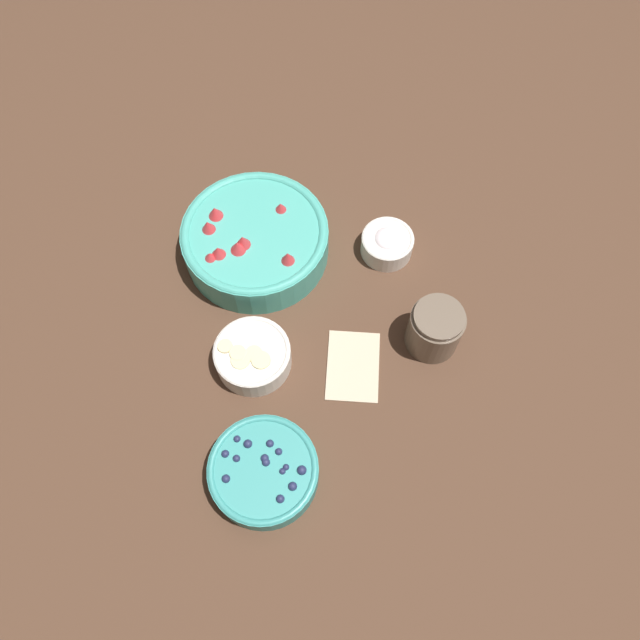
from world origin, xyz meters
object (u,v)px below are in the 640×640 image
jar_chocolate (435,329)px  bowl_strawberries (255,239)px  bowl_cream (387,243)px  bowl_bananas (253,355)px  bowl_blueberries (264,471)px

jar_chocolate → bowl_strawberries: bearing=60.6°
bowl_cream → jar_chocolate: size_ratio=1.01×
bowl_bananas → bowl_cream: 0.33m
bowl_strawberries → jar_chocolate: jar_chocolate is taller
bowl_bananas → jar_chocolate: 0.31m
bowl_blueberries → bowl_cream: 0.48m
bowl_bananas → jar_chocolate: jar_chocolate is taller
bowl_strawberries → bowl_bananas: bearing=-177.9°
bowl_blueberries → bowl_bananas: (0.20, 0.03, 0.00)m
bowl_bananas → bowl_cream: size_ratio=1.34×
bowl_cream → bowl_bananas: bearing=134.4°
bowl_bananas → bowl_cream: (0.23, -0.24, -0.00)m
bowl_strawberries → bowl_cream: (0.01, -0.25, -0.02)m
bowl_cream → jar_chocolate: 0.20m
bowl_bananas → jar_chocolate: size_ratio=1.35×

